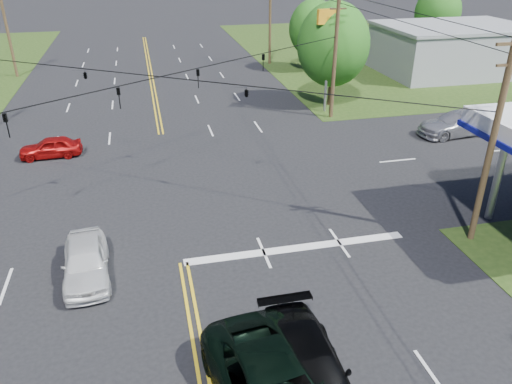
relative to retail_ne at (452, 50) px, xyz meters
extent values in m
plane|color=black|center=(-30.00, -20.00, -2.20)|extent=(280.00, 280.00, 0.00)
cube|color=#1F3811|center=(5.00, 12.00, -2.20)|extent=(46.00, 48.00, 0.03)
cube|color=silver|center=(-25.00, -28.00, -2.20)|extent=(10.00, 0.50, 0.02)
cube|color=gray|center=(0.00, 0.00, 0.00)|extent=(14.00, 10.00, 4.40)
cylinder|color=#A5A5AA|center=(-15.00, -27.50, 0.12)|extent=(0.36, 0.36, 4.65)
cylinder|color=#3B2919|center=(-17.00, -29.00, 2.55)|extent=(0.28, 0.28, 9.50)
cube|color=#3B2919|center=(-17.00, -29.00, 5.70)|extent=(1.20, 0.10, 0.10)
cylinder|color=#3B2919|center=(-17.00, -11.00, 2.55)|extent=(0.28, 0.28, 9.50)
cube|color=#3B2919|center=(-17.00, -11.00, 5.70)|extent=(1.20, 0.10, 0.10)
cylinder|color=#3B2919|center=(-43.00, 8.00, 2.80)|extent=(0.28, 0.28, 10.00)
cylinder|color=#3B2919|center=(-17.00, 8.00, 2.80)|extent=(0.28, 0.28, 10.00)
imported|color=black|center=(-36.50, -24.50, 3.22)|extent=(0.17, 0.21, 1.05)
imported|color=black|center=(-32.08, -21.44, 3.22)|extent=(0.17, 0.21, 1.05)
imported|color=black|center=(-27.92, -18.56, 3.22)|extent=(0.17, 0.21, 1.05)
imported|color=black|center=(-23.50, -15.50, 3.22)|extent=(0.17, 0.21, 1.05)
imported|color=black|center=(-33.90, -17.30, 3.50)|extent=(1.24, 0.26, 0.50)
imported|color=black|center=(-26.10, -22.70, 3.50)|extent=(1.24, 0.26, 0.50)
cylinder|color=black|center=(-17.00, -22.00, 6.70)|extent=(0.04, 100.00, 0.04)
cylinder|color=black|center=(-17.00, -22.00, 6.10)|extent=(0.04, 100.00, 0.04)
cylinder|color=#3B2919|center=(-16.00, -8.00, -0.55)|extent=(0.36, 0.36, 3.30)
ellipsoid|color=#245316|center=(-16.00, -8.00, 2.67)|extent=(5.70, 5.70, 6.60)
cylinder|color=#3B2919|center=(-13.50, 4.00, -0.77)|extent=(0.36, 0.36, 2.86)
ellipsoid|color=#245316|center=(-13.50, 4.00, 2.03)|extent=(4.94, 4.94, 5.72)
cylinder|color=#3B2919|center=(4.00, 10.00, -0.66)|extent=(0.36, 0.36, 3.08)
ellipsoid|color=#245316|center=(4.00, 10.00, 2.35)|extent=(5.32, 5.32, 6.16)
imported|color=black|center=(-27.00, -35.51, -1.41)|extent=(2.24, 5.48, 1.59)
imported|color=silver|center=(-33.86, -28.07, -1.45)|extent=(2.07, 4.50, 1.49)
imported|color=#9F0C0B|center=(-36.92, -14.50, -1.56)|extent=(3.79, 1.62, 1.28)
imported|color=#ACACB1|center=(-9.86, -16.64, -1.38)|extent=(5.83, 2.79, 1.64)
cylinder|color=#A5A5AA|center=(-17.00, -9.56, 1.71)|extent=(0.20, 0.20, 7.82)
cube|color=orange|center=(-17.00, -9.56, 5.02)|extent=(2.15, 0.71, 1.08)
camera|label=1|loc=(-30.94, -45.69, 10.02)|focal=35.00mm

